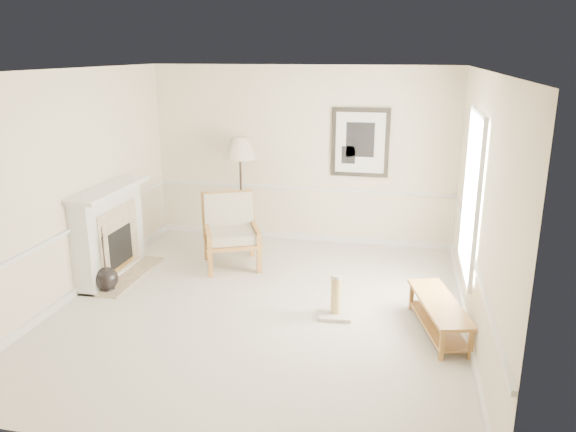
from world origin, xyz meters
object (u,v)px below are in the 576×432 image
object	(u,v)px
floor_vase	(106,279)
scratching_post	(336,303)
bench	(439,312)
floor_lamp	(240,151)
armchair	(230,227)

from	to	relation	value
floor_vase	scratching_post	xyz separation A→B (m)	(3.10, -0.09, 0.00)
floor_vase	bench	distance (m)	4.31
floor_vase	bench	xyz separation A→B (m)	(4.30, -0.25, 0.09)
floor_vase	floor_lamp	size ratio (longest dim) A/B	0.51
bench	floor_lamp	bearing A→B (deg)	140.16
armchair	scratching_post	world-z (taller)	armchair
floor_lamp	scratching_post	world-z (taller)	floor_lamp
floor_lamp	floor_vase	bearing A→B (deg)	-117.08
floor_vase	scratching_post	size ratio (longest dim) A/B	1.70
floor_vase	floor_lamp	distance (m)	2.97
floor_lamp	scratching_post	size ratio (longest dim) A/B	3.30
armchair	bench	world-z (taller)	armchair
floor_lamp	bench	xyz separation A→B (m)	(3.10, -2.59, -1.30)
floor_lamp	bench	size ratio (longest dim) A/B	1.28
floor_vase	scratching_post	bearing A→B (deg)	-1.75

